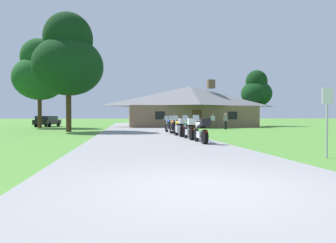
{
  "coord_description": "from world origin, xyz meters",
  "views": [
    {
      "loc": [
        -1.34,
        -4.8,
        1.25
      ],
      "look_at": [
        1.81,
        16.58,
        0.93
      ],
      "focal_mm": 31.48,
      "sensor_mm": 36.0,
      "label": 1
    }
  ],
  "objects_px": {
    "motorcycle_green_second_in_row": "(189,129)",
    "bystander_white_shirt_near_lodge": "(213,120)",
    "motorcycle_yellow_third_in_row": "(180,128)",
    "motorcycle_blue_farthest_in_row": "(171,126)",
    "bystander_gray_shirt_beside_signpost": "(226,120)",
    "tree_right_of_lodge": "(256,90)",
    "motorcycle_white_nearest_to_camera": "(201,131)",
    "motorcycle_orange_fourth_in_row": "(175,126)",
    "tree_left_near": "(68,58)",
    "metal_signpost_roadside": "(327,114)",
    "bystander_tan_shirt_by_tree": "(226,120)",
    "tree_left_far": "(39,72)",
    "parked_black_suv_far_left": "(47,121)"
  },
  "relations": [
    {
      "from": "motorcycle_green_second_in_row",
      "to": "bystander_white_shirt_near_lodge",
      "type": "xyz_separation_m",
      "value": [
        6.58,
        17.23,
        0.31
      ]
    },
    {
      "from": "motorcycle_green_second_in_row",
      "to": "motorcycle_yellow_third_in_row",
      "type": "bearing_deg",
      "value": 90.67
    },
    {
      "from": "motorcycle_blue_farthest_in_row",
      "to": "bystander_gray_shirt_beside_signpost",
      "type": "distance_m",
      "value": 9.6
    },
    {
      "from": "motorcycle_green_second_in_row",
      "to": "tree_right_of_lodge",
      "type": "distance_m",
      "value": 28.76
    },
    {
      "from": "motorcycle_white_nearest_to_camera",
      "to": "motorcycle_yellow_third_in_row",
      "type": "height_order",
      "value": "same"
    },
    {
      "from": "tree_right_of_lodge",
      "to": "motorcycle_yellow_third_in_row",
      "type": "bearing_deg",
      "value": -124.96
    },
    {
      "from": "motorcycle_yellow_third_in_row",
      "to": "bystander_gray_shirt_beside_signpost",
      "type": "distance_m",
      "value": 13.16
    },
    {
      "from": "motorcycle_orange_fourth_in_row",
      "to": "tree_left_near",
      "type": "relative_size",
      "value": 0.21
    },
    {
      "from": "bystander_white_shirt_near_lodge",
      "to": "metal_signpost_roadside",
      "type": "bearing_deg",
      "value": -82.38
    },
    {
      "from": "bystander_tan_shirt_by_tree",
      "to": "motorcycle_blue_farthest_in_row",
      "type": "bearing_deg",
      "value": -21.19
    },
    {
      "from": "motorcycle_blue_farthest_in_row",
      "to": "metal_signpost_roadside",
      "type": "relative_size",
      "value": 0.97
    },
    {
      "from": "motorcycle_green_second_in_row",
      "to": "metal_signpost_roadside",
      "type": "bearing_deg",
      "value": -70.71
    },
    {
      "from": "motorcycle_orange_fourth_in_row",
      "to": "tree_left_far",
      "type": "distance_m",
      "value": 21.23
    },
    {
      "from": "motorcycle_yellow_third_in_row",
      "to": "tree_left_near",
      "type": "bearing_deg",
      "value": 129.69
    },
    {
      "from": "motorcycle_white_nearest_to_camera",
      "to": "motorcycle_blue_farthest_in_row",
      "type": "height_order",
      "value": "same"
    },
    {
      "from": "motorcycle_orange_fourth_in_row",
      "to": "tree_left_far",
      "type": "height_order",
      "value": "tree_left_far"
    },
    {
      "from": "tree_right_of_lodge",
      "to": "tree_left_near",
      "type": "xyz_separation_m",
      "value": [
        -23.26,
        -13.5,
        1.19
      ]
    },
    {
      "from": "motorcycle_yellow_third_in_row",
      "to": "bystander_gray_shirt_beside_signpost",
      "type": "height_order",
      "value": "bystander_gray_shirt_beside_signpost"
    },
    {
      "from": "motorcycle_orange_fourth_in_row",
      "to": "motorcycle_green_second_in_row",
      "type": "bearing_deg",
      "value": -94.59
    },
    {
      "from": "motorcycle_white_nearest_to_camera",
      "to": "tree_left_near",
      "type": "distance_m",
      "value": 16.29
    },
    {
      "from": "motorcycle_orange_fourth_in_row",
      "to": "bystander_gray_shirt_beside_signpost",
      "type": "distance_m",
      "value": 11.26
    },
    {
      "from": "motorcycle_white_nearest_to_camera",
      "to": "tree_left_far",
      "type": "relative_size",
      "value": 0.2
    },
    {
      "from": "motorcycle_blue_farthest_in_row",
      "to": "bystander_tan_shirt_by_tree",
      "type": "xyz_separation_m",
      "value": [
        7.29,
        8.06,
        0.32
      ]
    },
    {
      "from": "bystander_white_shirt_near_lodge",
      "to": "metal_signpost_roadside",
      "type": "height_order",
      "value": "metal_signpost_roadside"
    },
    {
      "from": "motorcycle_orange_fourth_in_row",
      "to": "bystander_gray_shirt_beside_signpost",
      "type": "relative_size",
      "value": 1.25
    },
    {
      "from": "bystander_gray_shirt_beside_signpost",
      "to": "metal_signpost_roadside",
      "type": "bearing_deg",
      "value": 48.77
    },
    {
      "from": "motorcycle_orange_fourth_in_row",
      "to": "metal_signpost_roadside",
      "type": "distance_m",
      "value": 12.32
    },
    {
      "from": "motorcycle_green_second_in_row",
      "to": "tree_left_far",
      "type": "height_order",
      "value": "tree_left_far"
    },
    {
      "from": "motorcycle_blue_farthest_in_row",
      "to": "tree_right_of_lodge",
      "type": "relative_size",
      "value": 0.26
    },
    {
      "from": "motorcycle_yellow_third_in_row",
      "to": "tree_left_far",
      "type": "bearing_deg",
      "value": 121.11
    },
    {
      "from": "motorcycle_white_nearest_to_camera",
      "to": "bystander_white_shirt_near_lodge",
      "type": "distance_m",
      "value": 20.61
    },
    {
      "from": "bystander_gray_shirt_beside_signpost",
      "to": "bystander_white_shirt_near_lodge",
      "type": "bearing_deg",
      "value": -115.83
    },
    {
      "from": "motorcycle_orange_fourth_in_row",
      "to": "bystander_white_shirt_near_lodge",
      "type": "relative_size",
      "value": 1.25
    },
    {
      "from": "tree_left_near",
      "to": "bystander_white_shirt_near_lodge",
      "type": "bearing_deg",
      "value": 24.33
    },
    {
      "from": "motorcycle_white_nearest_to_camera",
      "to": "metal_signpost_roadside",
      "type": "height_order",
      "value": "metal_signpost_roadside"
    },
    {
      "from": "bystander_white_shirt_near_lodge",
      "to": "parked_black_suv_far_left",
      "type": "height_order",
      "value": "bystander_white_shirt_near_lodge"
    },
    {
      "from": "metal_signpost_roadside",
      "to": "tree_right_of_lodge",
      "type": "relative_size",
      "value": 0.27
    },
    {
      "from": "tree_right_of_lodge",
      "to": "parked_black_suv_far_left",
      "type": "bearing_deg",
      "value": 178.83
    },
    {
      "from": "bystander_gray_shirt_beside_signpost",
      "to": "tree_right_of_lodge",
      "type": "height_order",
      "value": "tree_right_of_lodge"
    },
    {
      "from": "tree_right_of_lodge",
      "to": "motorcycle_orange_fourth_in_row",
      "type": "bearing_deg",
      "value": -127.91
    },
    {
      "from": "motorcycle_blue_farthest_in_row",
      "to": "tree_left_near",
      "type": "bearing_deg",
      "value": 145.48
    },
    {
      "from": "motorcycle_white_nearest_to_camera",
      "to": "bystander_tan_shirt_by_tree",
      "type": "relative_size",
      "value": 1.25
    },
    {
      "from": "tree_left_far",
      "to": "tree_left_near",
      "type": "relative_size",
      "value": 1.02
    },
    {
      "from": "motorcycle_green_second_in_row",
      "to": "motorcycle_orange_fourth_in_row",
      "type": "height_order",
      "value": "same"
    },
    {
      "from": "motorcycle_white_nearest_to_camera",
      "to": "motorcycle_green_second_in_row",
      "type": "relative_size",
      "value": 1.0
    },
    {
      "from": "motorcycle_yellow_third_in_row",
      "to": "bystander_white_shirt_near_lodge",
      "type": "height_order",
      "value": "bystander_white_shirt_near_lodge"
    },
    {
      "from": "bystander_tan_shirt_by_tree",
      "to": "parked_black_suv_far_left",
      "type": "relative_size",
      "value": 0.34
    },
    {
      "from": "motorcycle_white_nearest_to_camera",
      "to": "metal_signpost_roadside",
      "type": "bearing_deg",
      "value": -63.68
    },
    {
      "from": "metal_signpost_roadside",
      "to": "tree_left_far",
      "type": "bearing_deg",
      "value": 119.76
    },
    {
      "from": "motorcycle_yellow_third_in_row",
      "to": "parked_black_suv_far_left",
      "type": "height_order",
      "value": "parked_black_suv_far_left"
    }
  ]
}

